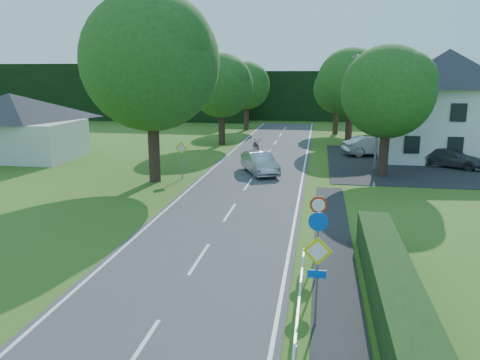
% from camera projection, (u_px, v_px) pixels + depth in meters
% --- Properties ---
extents(road, '(7.00, 80.00, 0.04)m').
position_uv_depth(road, '(237.00, 202.00, 25.06)').
color(road, '#3D3D40').
rests_on(road, ground).
extents(parking_pad, '(14.00, 16.00, 0.04)m').
position_uv_depth(parking_pad, '(421.00, 164.00, 35.59)').
color(parking_pad, black).
rests_on(parking_pad, ground).
extents(line_edge_left, '(0.12, 80.00, 0.01)m').
position_uv_depth(line_edge_left, '(178.00, 199.00, 25.59)').
color(line_edge_left, white).
rests_on(line_edge_left, road).
extents(line_edge_right, '(0.12, 80.00, 0.01)m').
position_uv_depth(line_edge_right, '(298.00, 204.00, 24.52)').
color(line_edge_right, white).
rests_on(line_edge_right, road).
extents(line_centre, '(0.12, 80.00, 0.01)m').
position_uv_depth(line_centre, '(237.00, 201.00, 25.06)').
color(line_centre, white).
rests_on(line_centre, road).
extents(tree_main, '(9.40, 9.40, 11.64)m').
position_uv_depth(tree_main, '(152.00, 89.00, 28.58)').
color(tree_main, '#244A16').
rests_on(tree_main, ground).
extents(tree_left_far, '(7.00, 7.00, 8.58)m').
position_uv_depth(tree_left_far, '(221.00, 100.00, 44.13)').
color(tree_left_far, '#244A16').
rests_on(tree_left_far, ground).
extents(tree_right_far, '(7.40, 7.40, 9.09)m').
position_uv_depth(tree_right_far, '(350.00, 97.00, 44.04)').
color(tree_right_far, '#244A16').
rests_on(tree_right_far, ground).
extents(tree_left_back, '(6.60, 6.60, 8.07)m').
position_uv_depth(tree_left_back, '(246.00, 96.00, 55.64)').
color(tree_left_back, '#244A16').
rests_on(tree_left_back, ground).
extents(tree_right_back, '(6.20, 6.20, 7.56)m').
position_uv_depth(tree_right_back, '(337.00, 100.00, 52.06)').
color(tree_right_back, '#244A16').
rests_on(tree_right_back, ground).
extents(tree_right_mid, '(7.00, 7.00, 8.58)m').
position_uv_depth(tree_right_mid, '(387.00, 112.00, 30.40)').
color(tree_right_mid, '#244A16').
rests_on(tree_right_mid, ground).
extents(treeline_left, '(44.00, 6.00, 8.00)m').
position_uv_depth(treeline_left, '(100.00, 92.00, 69.09)').
color(treeline_left, black).
rests_on(treeline_left, ground).
extents(treeline_right, '(30.00, 5.00, 7.00)m').
position_uv_depth(treeline_right, '(347.00, 96.00, 67.16)').
color(treeline_right, black).
rests_on(treeline_right, ground).
extents(bungalow_left, '(11.00, 6.50, 5.20)m').
position_uv_depth(bungalow_left, '(12.00, 125.00, 37.33)').
color(bungalow_left, beige).
rests_on(bungalow_left, ground).
extents(house_white, '(10.60, 8.40, 8.60)m').
position_uv_depth(house_white, '(445.00, 103.00, 37.16)').
color(house_white, silver).
rests_on(house_white, ground).
extents(streetlight, '(2.03, 0.18, 8.00)m').
position_uv_depth(streetlight, '(376.00, 107.00, 32.35)').
color(streetlight, gray).
rests_on(streetlight, ground).
extents(sign_priority_right, '(0.78, 0.09, 2.59)m').
position_uv_depth(sign_priority_right, '(317.00, 265.00, 12.41)').
color(sign_priority_right, gray).
rests_on(sign_priority_right, ground).
extents(sign_roundabout, '(0.64, 0.08, 2.37)m').
position_uv_depth(sign_roundabout, '(318.00, 232.00, 15.32)').
color(sign_roundabout, gray).
rests_on(sign_roundabout, ground).
extents(sign_speed_limit, '(0.64, 0.11, 2.37)m').
position_uv_depth(sign_speed_limit, '(318.00, 212.00, 17.22)').
color(sign_speed_limit, gray).
rests_on(sign_speed_limit, ground).
extents(sign_priority_left, '(0.78, 0.09, 2.44)m').
position_uv_depth(sign_priority_left, '(182.00, 153.00, 30.20)').
color(sign_priority_left, gray).
rests_on(sign_priority_left, ground).
extents(moving_car, '(3.28, 4.74, 1.48)m').
position_uv_depth(moving_car, '(260.00, 163.00, 31.85)').
color(moving_car, '#A5A6AA').
rests_on(moving_car, road).
extents(motorcycle, '(1.42, 2.28, 1.13)m').
position_uv_depth(motorcycle, '(256.00, 145.00, 41.08)').
color(motorcycle, black).
rests_on(motorcycle, road).
extents(parked_car_silver_a, '(5.17, 3.16, 1.61)m').
position_uv_depth(parked_car_silver_a, '(373.00, 146.00, 38.82)').
color(parked_car_silver_a, '#A2A2A6').
rests_on(parked_car_silver_a, parking_pad).
extents(parked_car_grey, '(4.99, 3.98, 1.35)m').
position_uv_depth(parked_car_grey, '(451.00, 158.00, 34.17)').
color(parked_car_grey, '#444549').
rests_on(parked_car_grey, parking_pad).
extents(parked_car_silver_b, '(5.72, 4.64, 1.45)m').
position_uv_depth(parked_car_silver_b, '(456.00, 153.00, 35.95)').
color(parked_car_silver_b, '#A5A7AC').
rests_on(parked_car_silver_b, parking_pad).
extents(parasol, '(2.58, 2.60, 1.83)m').
position_uv_depth(parasol, '(428.00, 148.00, 37.13)').
color(parasol, red).
rests_on(parasol, parking_pad).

